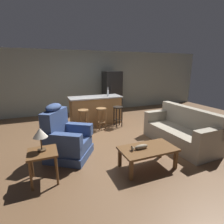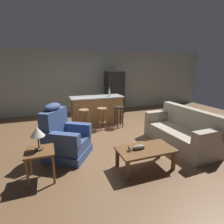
{
  "view_description": "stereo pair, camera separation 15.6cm",
  "coord_description": "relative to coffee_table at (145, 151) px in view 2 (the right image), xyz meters",
  "views": [
    {
      "loc": [
        -1.68,
        -4.37,
        1.95
      ],
      "look_at": [
        0.04,
        -0.1,
        0.75
      ],
      "focal_mm": 28.0,
      "sensor_mm": 36.0,
      "label": 1
    },
    {
      "loc": [
        -1.53,
        -4.42,
        1.95
      ],
      "look_at": [
        0.04,
        -0.1,
        0.75
      ],
      "focal_mm": 28.0,
      "sensor_mm": 36.0,
      "label": 2
    }
  ],
  "objects": [
    {
      "name": "ground_plane",
      "position": [
        -0.13,
        1.75,
        -0.36
      ],
      "size": [
        12.0,
        12.0,
        0.0
      ],
      "color": "brown"
    },
    {
      "name": "back_wall",
      "position": [
        -0.13,
        4.87,
        0.94
      ],
      "size": [
        12.0,
        0.05,
        2.6
      ],
      "color": "#939E93",
      "rests_on": "ground_plane"
    },
    {
      "name": "coffee_table",
      "position": [
        0.0,
        0.0,
        0.0
      ],
      "size": [
        1.1,
        0.6,
        0.42
      ],
      "color": "brown",
      "rests_on": "ground_plane"
    },
    {
      "name": "fish_figurine",
      "position": [
        -0.18,
        0.02,
        0.1
      ],
      "size": [
        0.34,
        0.1,
        0.1
      ],
      "color": "#4C3823",
      "rests_on": "coffee_table"
    },
    {
      "name": "couch",
      "position": [
        1.4,
        0.62,
        -0.02
      ],
      "size": [
        0.91,
        1.93,
        0.94
      ],
      "rotation": [
        0.0,
        0.0,
        3.18
      ],
      "color": "#9E937F",
      "rests_on": "ground_plane"
    },
    {
      "name": "recliner_near_lamp",
      "position": [
        -1.43,
        1.04,
        0.06
      ],
      "size": [
        1.16,
        1.16,
        1.2
      ],
      "rotation": [
        0.0,
        0.0,
        -0.58
      ],
      "color": "#384C7A",
      "rests_on": "ground_plane"
    },
    {
      "name": "end_table",
      "position": [
        -1.9,
        0.31,
        0.1
      ],
      "size": [
        0.48,
        0.48,
        0.56
      ],
      "color": "brown",
      "rests_on": "ground_plane"
    },
    {
      "name": "table_lamp",
      "position": [
        -1.9,
        0.34,
        0.5
      ],
      "size": [
        0.24,
        0.24,
        0.41
      ],
      "color": "#4C3823",
      "rests_on": "end_table"
    },
    {
      "name": "kitchen_island",
      "position": [
        -0.13,
        3.1,
        0.11
      ],
      "size": [
        1.8,
        0.7,
        0.95
      ],
      "color": "#9E7042",
      "rests_on": "ground_plane"
    },
    {
      "name": "bar_stool_left",
      "position": [
        -0.7,
        2.47,
        0.11
      ],
      "size": [
        0.32,
        0.32,
        0.68
      ],
      "color": "olive",
      "rests_on": "ground_plane"
    },
    {
      "name": "bar_stool_middle",
      "position": [
        -0.13,
        2.47,
        0.11
      ],
      "size": [
        0.32,
        0.32,
        0.68
      ],
      "color": "olive",
      "rests_on": "ground_plane"
    },
    {
      "name": "bar_stool_right",
      "position": [
        0.45,
        2.47,
        0.11
      ],
      "size": [
        0.32,
        0.32,
        0.68
      ],
      "color": "black",
      "rests_on": "ground_plane"
    },
    {
      "name": "refrigerator",
      "position": [
        0.98,
        4.3,
        0.52
      ],
      "size": [
        0.7,
        0.69,
        1.76
      ],
      "color": "black",
      "rests_on": "ground_plane"
    },
    {
      "name": "bottle_tall_green",
      "position": [
        0.3,
        3.0,
        0.71
      ],
      "size": [
        0.06,
        0.06,
        0.32
      ],
      "color": "silver",
      "rests_on": "kitchen_island"
    }
  ]
}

